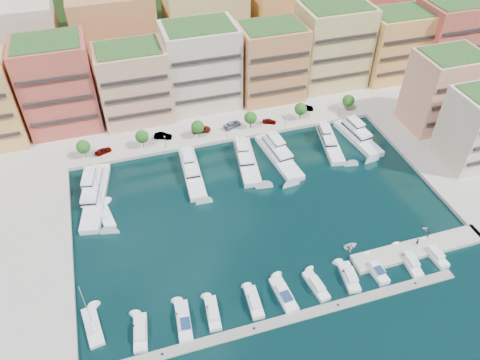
{
  "coord_description": "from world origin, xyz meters",
  "views": [
    {
      "loc": [
        -29.09,
        -76.15,
        82.0
      ],
      "look_at": [
        -3.6,
        6.41,
        6.0
      ],
      "focal_mm": 35.0,
      "sensor_mm": 36.0,
      "label": 1
    }
  ],
  "objects_px": {
    "lamppost_1": "(165,140)",
    "lamppost_3": "(285,119)",
    "car_1": "(163,136)",
    "tree_4": "(301,109)",
    "tree_2": "(198,127)",
    "cruiser_8": "(409,261)",
    "person_1": "(427,235)",
    "person_0": "(417,242)",
    "cruiser_5": "(316,286)",
    "car_2": "(201,129)",
    "cruiser_3": "(254,302)",
    "tree_3": "(250,118)",
    "tree_5": "(348,101)",
    "yacht_5": "(329,141)",
    "tree_1": "(142,137)",
    "car_5": "(306,108)",
    "cruiser_1": "(184,321)",
    "cruiser_2": "(213,313)",
    "tree_0": "(83,147)",
    "sailboat_0": "(93,327)",
    "cruiser_6": "(349,277)",
    "lamppost_0": "(100,152)",
    "lamppost_2": "(227,129)",
    "car_3": "(232,125)",
    "yacht_3": "(246,158)",
    "sailboat_2": "(106,215)",
    "tender_3": "(425,228)",
    "cruiser_7": "(376,270)",
    "car_4": "(269,121)",
    "lamppost_4": "(340,109)",
    "yacht_0": "(95,193)",
    "yacht_2": "(191,170)",
    "yacht_4": "(278,154)",
    "cruiser_0": "(140,333)",
    "cruiser_9": "(434,254)",
    "cruiser_4": "(284,295)"
  },
  "relations": [
    {
      "from": "lamppost_1",
      "to": "lamppost_3",
      "type": "xyz_separation_m",
      "value": [
        36.0,
        0.0,
        0.0
      ]
    },
    {
      "from": "car_1",
      "to": "tree_4",
      "type": "bearing_deg",
      "value": -71.67
    },
    {
      "from": "tree_2",
      "to": "cruiser_8",
      "type": "height_order",
      "value": "tree_2"
    },
    {
      "from": "person_1",
      "to": "person_0",
      "type": "bearing_deg",
      "value": -8.36
    },
    {
      "from": "cruiser_5",
      "to": "car_2",
      "type": "distance_m",
      "value": 61.65
    },
    {
      "from": "cruiser_3",
      "to": "lamppost_1",
      "type": "bearing_deg",
      "value": 98.01
    },
    {
      "from": "person_1",
      "to": "tree_3",
      "type": "bearing_deg",
      "value": -91.78
    },
    {
      "from": "tree_5",
      "to": "yacht_5",
      "type": "distance_m",
      "value": 18.23
    },
    {
      "from": "tree_1",
      "to": "car_5",
      "type": "height_order",
      "value": "tree_1"
    },
    {
      "from": "cruiser_1",
      "to": "person_1",
      "type": "height_order",
      "value": "person_1"
    },
    {
      "from": "tree_1",
      "to": "cruiser_2",
      "type": "distance_m",
      "value": 58.47
    },
    {
      "from": "tree_0",
      "to": "sailboat_0",
      "type": "height_order",
      "value": "sailboat_0"
    },
    {
      "from": "cruiser_2",
      "to": "cruiser_6",
      "type": "relative_size",
      "value": 0.98
    },
    {
      "from": "lamppost_0",
      "to": "cruiser_6",
      "type": "bearing_deg",
      "value": -49.72
    },
    {
      "from": "lamppost_2",
      "to": "car_3",
      "type": "height_order",
      "value": "lamppost_2"
    },
    {
      "from": "person_1",
      "to": "cruiser_8",
      "type": "bearing_deg",
      "value": 5.31
    },
    {
      "from": "yacht_3",
      "to": "sailboat_2",
      "type": "bearing_deg",
      "value": -165.56
    },
    {
      "from": "yacht_3",
      "to": "tender_3",
      "type": "bearing_deg",
      "value": -48.26
    },
    {
      "from": "cruiser_7",
      "to": "car_4",
      "type": "relative_size",
      "value": 1.83
    },
    {
      "from": "cruiser_5",
      "to": "lamppost_4",
      "type": "bearing_deg",
      "value": 59.85
    },
    {
      "from": "tree_2",
      "to": "tree_3",
      "type": "xyz_separation_m",
      "value": [
        16.0,
        0.0,
        0.0
      ]
    },
    {
      "from": "sailboat_0",
      "to": "sailboat_2",
      "type": "relative_size",
      "value": 1.0
    },
    {
      "from": "tree_0",
      "to": "car_3",
      "type": "bearing_deg",
      "value": 2.99
    },
    {
      "from": "yacht_0",
      "to": "car_5",
      "type": "height_order",
      "value": "yacht_0"
    },
    {
      "from": "yacht_2",
      "to": "yacht_3",
      "type": "distance_m",
      "value": 15.56
    },
    {
      "from": "cruiser_7",
      "to": "lamppost_1",
      "type": "bearing_deg",
      "value": 122.53
    },
    {
      "from": "cruiser_8",
      "to": "lamppost_2",
      "type": "bearing_deg",
      "value": 114.95
    },
    {
      "from": "yacht_3",
      "to": "car_4",
      "type": "xyz_separation_m",
      "value": [
        12.04,
        14.49,
        0.5
      ]
    },
    {
      "from": "lamppost_2",
      "to": "car_1",
      "type": "relative_size",
      "value": 0.82
    },
    {
      "from": "yacht_2",
      "to": "yacht_4",
      "type": "height_order",
      "value": "same"
    },
    {
      "from": "lamppost_2",
      "to": "cruiser_3",
      "type": "bearing_deg",
      "value": -100.31
    },
    {
      "from": "tree_2",
      "to": "car_1",
      "type": "bearing_deg",
      "value": 165.2
    },
    {
      "from": "person_0",
      "to": "yacht_2",
      "type": "bearing_deg",
      "value": 31.96
    },
    {
      "from": "lamppost_0",
      "to": "cruiser_3",
      "type": "xyz_separation_m",
      "value": [
        25.85,
        -55.78,
        -3.28
      ]
    },
    {
      "from": "yacht_0",
      "to": "cruiser_5",
      "type": "height_order",
      "value": "yacht_0"
    },
    {
      "from": "yacht_5",
      "to": "car_5",
      "type": "xyz_separation_m",
      "value": [
        -0.01,
        17.36,
        0.59
      ]
    },
    {
      "from": "car_5",
      "to": "cruiser_3",
      "type": "bearing_deg",
      "value": 168.54
    },
    {
      "from": "cruiser_8",
      "to": "sailboat_2",
      "type": "distance_m",
      "value": 71.64
    },
    {
      "from": "sailboat_0",
      "to": "car_4",
      "type": "relative_size",
      "value": 3.16
    },
    {
      "from": "tree_0",
      "to": "cruiser_7",
      "type": "height_order",
      "value": "tree_0"
    },
    {
      "from": "cruiser_0",
      "to": "person_1",
      "type": "xyz_separation_m",
      "value": [
        66.46,
        4.59,
        1.37
      ]
    },
    {
      "from": "lamppost_0",
      "to": "tree_5",
      "type": "bearing_deg",
      "value": 1.73
    },
    {
      "from": "lamppost_4",
      "to": "cruiser_5",
      "type": "distance_m",
      "value": 64.59
    },
    {
      "from": "lamppost_3",
      "to": "cruiser_7",
      "type": "bearing_deg",
      "value": -90.42
    },
    {
      "from": "yacht_2",
      "to": "yacht_4",
      "type": "relative_size",
      "value": 0.96
    },
    {
      "from": "yacht_5",
      "to": "cruiser_9",
      "type": "distance_m",
      "value": 45.28
    },
    {
      "from": "lamppost_2",
      "to": "sailboat_2",
      "type": "relative_size",
      "value": 0.32
    },
    {
      "from": "cruiser_4",
      "to": "tender_3",
      "type": "bearing_deg",
      "value": 11.22
    },
    {
      "from": "yacht_2",
      "to": "person_0",
      "type": "bearing_deg",
      "value": -43.27
    },
    {
      "from": "cruiser_0",
      "to": "cruiser_4",
      "type": "bearing_deg",
      "value": -0.06
    }
  ]
}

